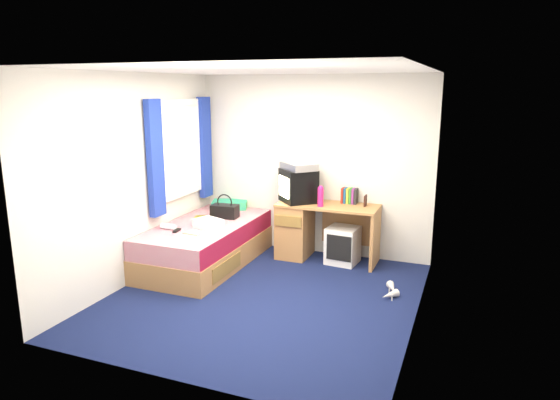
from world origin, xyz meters
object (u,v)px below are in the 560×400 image
at_px(colour_swatch_fan, 191,234).
at_px(towel, 208,223).
at_px(remote_control, 177,230).
at_px(pillow, 230,204).
at_px(crt_tv, 298,186).
at_px(handbag, 225,211).
at_px(magazine, 202,218).
at_px(vcr, 299,166).
at_px(pink_water_bottle, 321,197).
at_px(bed, 206,244).
at_px(picture_frame, 365,201).
at_px(white_heels, 391,291).
at_px(storage_cube, 343,245).
at_px(aerosol_can, 317,197).
at_px(water_bottle, 168,227).
at_px(desk, 308,228).

bearing_deg(colour_swatch_fan, towel, 82.95).
bearing_deg(remote_control, pillow, 75.90).
relative_size(crt_tv, handbag, 1.63).
relative_size(crt_tv, magazine, 2.10).
height_order(vcr, pink_water_bottle, vcr).
bearing_deg(bed, picture_frame, 23.84).
relative_size(handbag, white_heels, 0.82).
xyz_separation_m(storage_cube, aerosol_can, (-0.38, 0.08, 0.59)).
bearing_deg(colour_swatch_fan, storage_cube, 36.98).
bearing_deg(magazine, pillow, 84.45).
height_order(pillow, towel, pillow).
distance_m(pillow, white_heels, 2.71).
bearing_deg(white_heels, towel, -179.55).
bearing_deg(water_bottle, pink_water_bottle, 31.33).
xyz_separation_m(water_bottle, remote_control, (0.14, -0.03, -0.03)).
xyz_separation_m(desk, picture_frame, (0.74, 0.09, 0.41)).
distance_m(storage_cube, pink_water_bottle, 0.70).
height_order(picture_frame, pink_water_bottle, pink_water_bottle).
bearing_deg(pillow, pink_water_bottle, -10.36).
xyz_separation_m(magazine, colour_swatch_fan, (0.23, -0.65, -0.00)).
xyz_separation_m(aerosol_can, towel, (-1.12, -0.91, -0.24)).
distance_m(desk, pink_water_bottle, 0.53).
height_order(desk, pink_water_bottle, pink_water_bottle).
distance_m(desk, water_bottle, 1.82).
bearing_deg(magazine, picture_frame, 17.74).
relative_size(pink_water_bottle, aerosol_can, 1.47).
bearing_deg(storage_cube, remote_control, -142.33).
relative_size(towel, remote_control, 1.95).
bearing_deg(colour_swatch_fan, aerosol_can, 47.02).
xyz_separation_m(storage_cube, white_heels, (0.76, -0.81, -0.20)).
bearing_deg(white_heels, picture_frame, 118.48).
distance_m(crt_tv, picture_frame, 0.90).
xyz_separation_m(bed, storage_cube, (1.62, 0.69, -0.03)).
bearing_deg(handbag, water_bottle, -121.25).
bearing_deg(pillow, remote_control, -92.61).
height_order(vcr, magazine, vcr).
relative_size(bed, handbag, 5.54).
bearing_deg(vcr, desk, 41.14).
relative_size(crt_tv, colour_swatch_fan, 2.67).
height_order(bed, towel, towel).
height_order(bed, colour_swatch_fan, colour_swatch_fan).
distance_m(pillow, crt_tv, 1.14).
relative_size(aerosol_can, colour_swatch_fan, 0.74).
bearing_deg(handbag, towel, -91.33).
bearing_deg(picture_frame, colour_swatch_fan, -145.00).
height_order(storage_cube, pink_water_bottle, pink_water_bottle).
xyz_separation_m(bed, magazine, (-0.15, 0.18, 0.28)).
xyz_separation_m(bed, picture_frame, (1.86, 0.82, 0.55)).
relative_size(water_bottle, remote_control, 1.25).
relative_size(pillow, magazine, 1.75).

